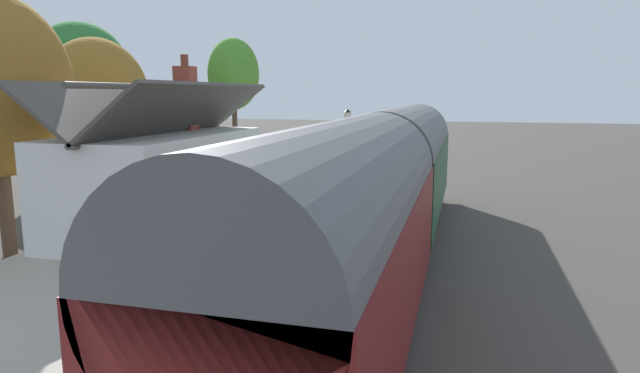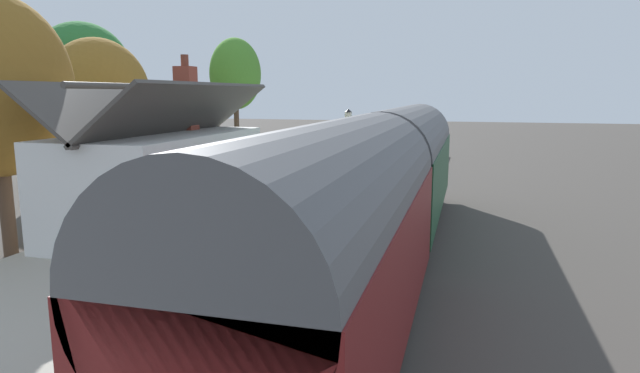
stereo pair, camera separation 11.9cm
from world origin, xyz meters
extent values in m
plane|color=#423D38|center=(0.00, 0.00, 0.00)|extent=(160.00, 160.00, 0.00)
cube|color=#A39B8C|center=(0.00, 4.37, 0.40)|extent=(32.00, 6.75, 0.81)
cube|color=beige|center=(0.00, 1.18, 0.81)|extent=(32.00, 0.36, 0.02)
cube|color=gray|center=(0.00, -1.62, 0.07)|extent=(52.00, 0.08, 0.14)
cube|color=gray|center=(0.00, -0.18, 0.07)|extent=(52.00, 0.08, 0.14)
cube|color=black|center=(3.24, -0.90, 0.35)|extent=(9.91, 2.29, 0.70)
cube|color=#1E4C2D|center=(3.24, -0.90, 1.85)|extent=(10.77, 2.70, 2.30)
cylinder|color=#515154|center=(3.24, -0.90, 3.00)|extent=(10.77, 2.65, 2.65)
cube|color=black|center=(3.24, 0.47, 2.14)|extent=(9.15, 0.03, 0.80)
cylinder|color=black|center=(6.47, -0.90, 0.35)|extent=(0.70, 2.16, 0.70)
cylinder|color=black|center=(0.01, -0.90, 0.35)|extent=(0.70, 2.16, 0.70)
cube|color=black|center=(8.64, -0.90, 2.25)|extent=(0.04, 2.16, 0.90)
cylinder|color=#F2EDCC|center=(8.66, -0.90, 1.27)|extent=(0.06, 0.24, 0.24)
cube|color=red|center=(8.70, -0.90, 0.82)|extent=(0.16, 2.56, 0.24)
cube|color=black|center=(-7.45, -0.90, 0.35)|extent=(8.84, 2.29, 0.70)
cube|color=maroon|center=(-7.45, -0.90, 1.85)|extent=(9.61, 2.70, 2.30)
cylinder|color=#515154|center=(-7.45, -0.90, 3.00)|extent=(9.61, 2.65, 2.65)
cube|color=black|center=(-7.45, 0.47, 2.14)|extent=(8.17, 0.03, 0.80)
cylinder|color=black|center=(-4.57, -0.90, 0.35)|extent=(0.70, 2.16, 0.70)
cube|color=white|center=(-2.06, 5.63, 2.22)|extent=(7.00, 3.49, 2.82)
cube|color=#47423D|center=(-2.06, 4.75, 4.29)|extent=(7.50, 2.00, 1.57)
cube|color=#47423D|center=(-2.06, 6.50, 4.29)|extent=(7.50, 2.00, 1.57)
cylinder|color=#47423D|center=(-2.06, 5.63, 4.96)|extent=(7.50, 0.16, 0.16)
cube|color=brown|center=(-0.41, 5.63, 4.62)|extent=(0.56, 0.56, 1.99)
cylinder|color=brown|center=(-0.41, 5.63, 5.79)|extent=(0.24, 0.24, 0.36)
cube|color=slate|center=(-1.75, 3.86, 1.86)|extent=(0.90, 0.06, 2.10)
cube|color=slate|center=(-3.15, 3.86, 2.51)|extent=(0.80, 0.05, 1.10)
cube|color=slate|center=(-0.35, 3.86, 2.51)|extent=(0.80, 0.05, 1.10)
cube|color=#26727F|center=(10.13, 3.24, 1.26)|extent=(1.41, 0.43, 0.06)
cube|color=#26727F|center=(10.13, 3.06, 1.49)|extent=(1.40, 0.13, 0.40)
cube|color=black|center=(9.57, 3.23, 1.03)|extent=(0.07, 0.36, 0.44)
cube|color=black|center=(10.69, 3.26, 1.03)|extent=(0.07, 0.36, 0.44)
cube|color=#26727F|center=(8.32, 3.14, 1.26)|extent=(1.40, 0.41, 0.06)
cube|color=#26727F|center=(8.33, 2.96, 1.49)|extent=(1.40, 0.11, 0.40)
cube|color=black|center=(7.76, 3.14, 1.03)|extent=(0.06, 0.36, 0.44)
cube|color=black|center=(8.88, 3.14, 1.03)|extent=(0.06, 0.36, 0.44)
cube|color=#26727F|center=(3.40, 3.34, 1.26)|extent=(1.41, 0.42, 0.06)
cube|color=#26727F|center=(3.40, 3.16, 1.49)|extent=(1.40, 0.12, 0.40)
cube|color=black|center=(2.84, 3.35, 1.03)|extent=(0.06, 0.36, 0.44)
cube|color=black|center=(3.96, 3.33, 1.03)|extent=(0.06, 0.36, 0.44)
cylinder|color=teal|center=(11.11, 4.76, 0.96)|extent=(0.46, 0.46, 0.31)
ellipsoid|color=#2D7233|center=(11.11, 4.76, 1.31)|extent=(0.55, 0.55, 0.50)
cone|color=teal|center=(6.75, 4.45, 0.95)|extent=(0.43, 0.43, 0.29)
cylinder|color=teal|center=(6.75, 4.45, 0.84)|extent=(0.23, 0.23, 0.06)
ellipsoid|color=#2D7233|center=(6.75, 4.45, 1.31)|extent=(0.60, 0.60, 0.67)
cylinder|color=#9E5138|center=(-1.40, 2.05, 1.01)|extent=(0.50, 0.50, 0.42)
ellipsoid|color=#3D8438|center=(-1.40, 2.05, 1.43)|extent=(0.60, 0.60, 0.52)
cylinder|color=black|center=(5.43, 1.66, 2.27)|extent=(0.10, 0.10, 2.93)
cylinder|color=black|center=(5.43, 1.66, 3.59)|extent=(0.05, 0.50, 0.05)
cube|color=beige|center=(5.43, 1.66, 3.88)|extent=(0.24, 0.24, 0.32)
cone|color=black|center=(5.43, 1.66, 4.10)|extent=(0.32, 0.32, 0.14)
cylinder|color=#4C3828|center=(6.79, 14.44, 1.41)|extent=(0.31, 0.31, 2.81)
ellipsoid|color=olive|center=(6.79, 14.44, 4.72)|extent=(4.77, 4.98, 5.43)
cylinder|color=#4C3828|center=(8.90, 16.91, 2.11)|extent=(0.35, 0.35, 4.23)
ellipsoid|color=#2D7233|center=(8.90, 16.91, 5.99)|extent=(4.96, 5.02, 5.03)
cylinder|color=#4C3828|center=(13.40, 10.12, 2.23)|extent=(0.30, 0.30, 4.46)
ellipsoid|color=#4C8C2D|center=(13.40, 10.12, 5.89)|extent=(3.21, 2.91, 4.08)
cylinder|color=#4C3828|center=(-3.49, 9.92, 1.59)|extent=(0.40, 0.40, 3.17)
camera|label=1|loc=(-16.02, -2.97, 4.78)|focal=30.33mm
camera|label=2|loc=(-15.99, -3.09, 4.78)|focal=30.33mm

